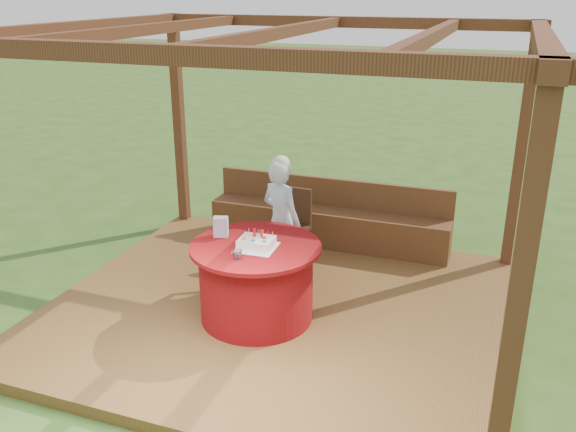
# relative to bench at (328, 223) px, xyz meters

# --- Properties ---
(ground) EXTENTS (60.00, 60.00, 0.00)m
(ground) POSITION_rel_bench_xyz_m (0.00, -1.72, -0.38)
(ground) COLOR #2F521B
(ground) RESTS_ON ground
(deck) EXTENTS (4.50, 4.00, 0.12)m
(deck) POSITION_rel_bench_xyz_m (0.00, -1.72, -0.32)
(deck) COLOR brown
(deck) RESTS_ON ground
(pergola) EXTENTS (4.50, 4.00, 2.72)m
(pergola) POSITION_rel_bench_xyz_m (0.00, -1.72, 2.02)
(pergola) COLOR brown
(pergola) RESTS_ON deck
(bench) EXTENTS (3.00, 0.42, 0.80)m
(bench) POSITION_rel_bench_xyz_m (0.00, 0.00, 0.00)
(bench) COLOR brown
(bench) RESTS_ON deck
(table) EXTENTS (1.24, 1.24, 0.77)m
(table) POSITION_rel_bench_xyz_m (-0.12, -2.01, 0.12)
(table) COLOR maroon
(table) RESTS_ON deck
(chair) EXTENTS (0.47, 0.47, 0.90)m
(chair) POSITION_rel_bench_xyz_m (-0.25, -0.74, 0.24)
(chair) COLOR #381F11
(chair) RESTS_ON deck
(elderly_woman) EXTENTS (0.59, 0.50, 1.41)m
(elderly_woman) POSITION_rel_bench_xyz_m (-0.19, -1.16, 0.44)
(elderly_woman) COLOR #ABE1FF
(elderly_woman) RESTS_ON deck
(birthday_cake) EXTENTS (0.37, 0.37, 0.17)m
(birthday_cake) POSITION_rel_bench_xyz_m (-0.09, -2.07, 0.55)
(birthday_cake) COLOR white
(birthday_cake) RESTS_ON table
(gift_bag) EXTENTS (0.16, 0.13, 0.20)m
(gift_bag) POSITION_rel_bench_xyz_m (-0.52, -1.93, 0.60)
(gift_bag) COLOR #D086BF
(gift_bag) RESTS_ON table
(drinking_glass) EXTENTS (0.10, 0.10, 0.09)m
(drinking_glass) POSITION_rel_bench_xyz_m (-0.15, -2.36, 0.54)
(drinking_glass) COLOR white
(drinking_glass) RESTS_ON table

